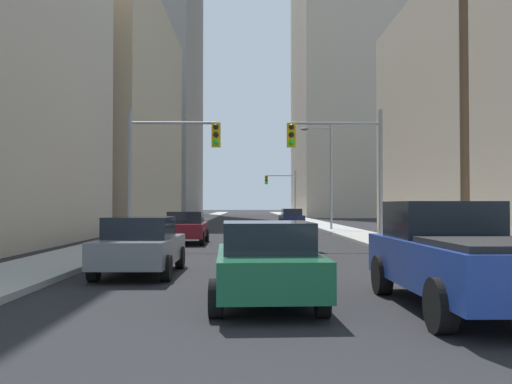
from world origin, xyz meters
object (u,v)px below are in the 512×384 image
Objects in this scene: sedan_green at (266,262)px; traffic_signal_near_right at (340,154)px; sedan_navy at (291,218)px; traffic_signal_far_right at (282,187)px; pickup_truck_blue at (458,256)px; sedan_grey at (141,245)px; traffic_signal_near_left at (170,154)px; sedan_maroon at (186,227)px.

traffic_signal_near_right reaches higher than sedan_green.
sedan_navy is 0.71× the size of traffic_signal_far_right.
traffic_signal_near_right reaches higher than pickup_truck_blue.
pickup_truck_blue is at bearing -36.82° from sedan_grey.
traffic_signal_near_left is at bearing 105.20° from sedan_green.
sedan_green is 5.32m from sedan_grey.
traffic_signal_far_right is at bearing 89.52° from pickup_truck_blue.
sedan_grey is 0.70× the size of traffic_signal_far_right.
sedan_maroon is (-3.27, 16.11, 0.00)m from sedan_green.
traffic_signal_near_left is (-7.09, -22.67, 3.28)m from sedan_navy.
sedan_green is 0.71× the size of traffic_signal_near_left.
sedan_green and sedan_maroon have the same top height.
traffic_signal_near_left is 7.41m from traffic_signal_near_right.
sedan_maroon is at bearing -99.84° from traffic_signal_far_right.
sedan_grey is at bearing -101.43° from sedan_navy.
traffic_signal_far_right is (0.49, 57.66, 3.11)m from pickup_truck_blue.
sedan_navy is at bearing 90.80° from traffic_signal_near_right.
pickup_truck_blue is 1.27× the size of sedan_green.
traffic_signal_near_left is at bearing -99.93° from traffic_signal_far_right.
traffic_signal_near_right is at bearing 0.00° from traffic_signal_near_left.
sedan_grey is 10.05m from traffic_signal_near_left.
sedan_green is 57.30m from traffic_signal_far_right.
sedan_maroon is 8.02m from traffic_signal_near_right.
traffic_signal_near_left is (-0.59, 9.48, 3.28)m from sedan_grey.
sedan_green and sedan_grey have the same top height.
pickup_truck_blue is 1.27× the size of sedan_navy.
sedan_grey is at bearing 126.32° from sedan_green.
traffic_signal_near_left and traffic_signal_far_right have the same top height.
traffic_signal_far_right is (3.84, 57.08, 3.27)m from sedan_green.
traffic_signal_far_right is (7.00, 52.79, 3.27)m from sedan_grey.
sedan_green is 1.01× the size of sedan_maroon.
sedan_grey and sedan_navy have the same top height.
sedan_grey is 1.00× the size of sedan_maroon.
traffic_signal_near_right is at bearing 88.77° from pickup_truck_blue.
traffic_signal_near_left reaches higher than sedan_grey.
traffic_signal_far_right is at bearing 80.07° from traffic_signal_near_left.
pickup_truck_blue is 0.90× the size of traffic_signal_far_right.
traffic_signal_near_left reaches higher than sedan_navy.
sedan_maroon is at bearing 90.55° from sedan_grey.
sedan_green and sedan_navy have the same top height.
traffic_signal_near_right is at bearing -89.20° from sedan_navy.
traffic_signal_far_right is (0.18, 43.31, -0.02)m from traffic_signal_near_right.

